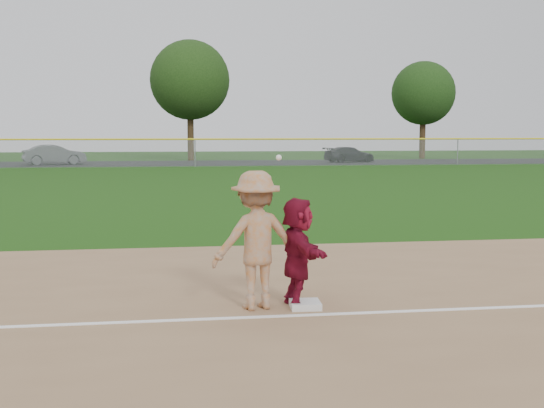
{
  "coord_description": "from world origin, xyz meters",
  "views": [
    {
      "loc": [
        -1.63,
        -9.64,
        2.49
      ],
      "look_at": [
        0.0,
        1.5,
        1.3
      ],
      "focal_mm": 45.0,
      "sensor_mm": 36.0,
      "label": 1
    }
  ],
  "objects": [
    {
      "name": "parking_asphalt",
      "position": [
        0.0,
        46.0,
        0.01
      ],
      "size": [
        120.0,
        10.0,
        0.01
      ],
      "primitive_type": "cube",
      "color": "black",
      "rests_on": "ground"
    },
    {
      "name": "base_runner",
      "position": [
        0.11,
        -0.28,
        0.8
      ],
      "size": [
        0.58,
        1.48,
        1.56
      ],
      "primitive_type": "imported",
      "rotation": [
        0.0,
        0.0,
        1.65
      ],
      "color": "maroon",
      "rests_on": "infield_dirt"
    },
    {
      "name": "first_base",
      "position": [
        0.2,
        -0.4,
        0.07
      ],
      "size": [
        0.44,
        0.44,
        0.09
      ],
      "primitive_type": "cube",
      "rotation": [
        0.0,
        0.0,
        -0.05
      ],
      "color": "silver",
      "rests_on": "infield_dirt"
    },
    {
      "name": "car_mid",
      "position": [
        -10.67,
        44.94,
        0.78
      ],
      "size": [
        4.93,
        2.95,
        1.53
      ],
      "primitive_type": "imported",
      "rotation": [
        0.0,
        0.0,
        1.88
      ],
      "color": "#56595E",
      "rests_on": "parking_asphalt"
    },
    {
      "name": "outfield_fence",
      "position": [
        0.0,
        40.0,
        1.96
      ],
      "size": [
        110.0,
        0.12,
        110.0
      ],
      "color": "#999EA0",
      "rests_on": "ground"
    },
    {
      "name": "ground",
      "position": [
        0.0,
        0.0,
        0.0
      ],
      "size": [
        160.0,
        160.0,
        0.0
      ],
      "primitive_type": "plane",
      "color": "#1A450D",
      "rests_on": "ground"
    },
    {
      "name": "foul_line",
      "position": [
        0.0,
        -0.8,
        0.03
      ],
      "size": [
        60.0,
        0.1,
        0.01
      ],
      "primitive_type": "cube",
      "color": "white",
      "rests_on": "infield_dirt"
    },
    {
      "name": "car_right",
      "position": [
        13.05,
        45.91,
        0.64
      ],
      "size": [
        4.67,
        2.83,
        1.27
      ],
      "primitive_type": "imported",
      "rotation": [
        0.0,
        0.0,
        1.83
      ],
      "color": "black",
      "rests_on": "parking_asphalt"
    },
    {
      "name": "tree_2",
      "position": [
        0.0,
        51.5,
        7.06
      ],
      "size": [
        7.0,
        7.0,
        10.58
      ],
      "color": "#342412",
      "rests_on": "ground"
    },
    {
      "name": "tree_3",
      "position": [
        22.0,
        52.8,
        6.16
      ],
      "size": [
        6.0,
        6.0,
        9.19
      ],
      "color": "#372514",
      "rests_on": "ground"
    },
    {
      "name": "first_base_play",
      "position": [
        -0.49,
        -0.3,
        0.99
      ],
      "size": [
        1.39,
        1.0,
        2.16
      ],
      "color": "#959598",
      "rests_on": "infield_dirt"
    }
  ]
}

